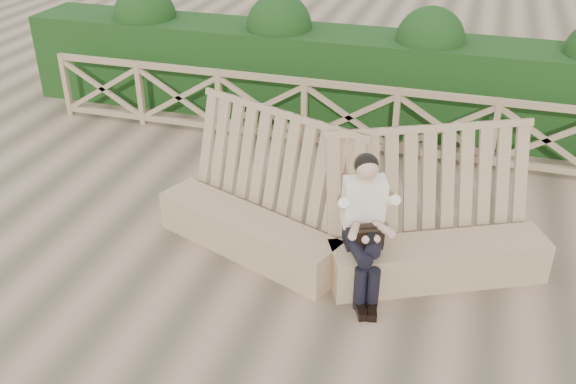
# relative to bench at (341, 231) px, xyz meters

# --- Properties ---
(ground) EXTENTS (60.00, 60.00, 0.00)m
(ground) POSITION_rel_bench_xyz_m (-0.56, -0.54, -0.41)
(ground) COLOR brown
(ground) RESTS_ON ground
(bench) EXTENTS (4.59, 1.72, 1.62)m
(bench) POSITION_rel_bench_xyz_m (0.00, 0.00, 0.00)
(bench) COLOR #886F4D
(bench) RESTS_ON ground
(woman) EXTENTS (0.62, 0.99, 1.55)m
(woman) POSITION_rel_bench_xyz_m (0.32, -0.38, 0.41)
(woman) COLOR black
(woman) RESTS_ON ground
(guardrail) EXTENTS (10.10, 0.09, 1.10)m
(guardrail) POSITION_rel_bench_xyz_m (-0.56, 2.96, 0.14)
(guardrail) COLOR olive
(guardrail) RESTS_ON ground
(hedge) EXTENTS (12.00, 1.20, 1.50)m
(hedge) POSITION_rel_bench_xyz_m (-0.56, 4.16, 0.34)
(hedge) COLOR black
(hedge) RESTS_ON ground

